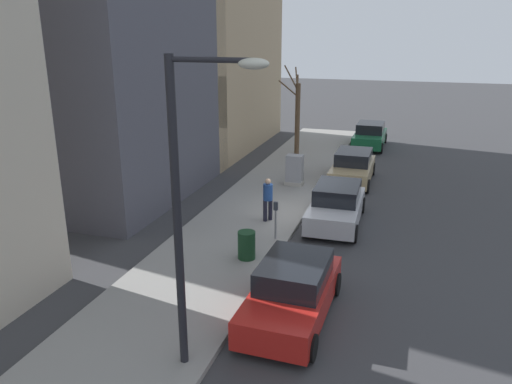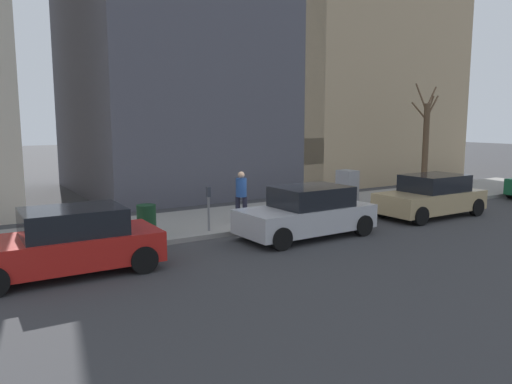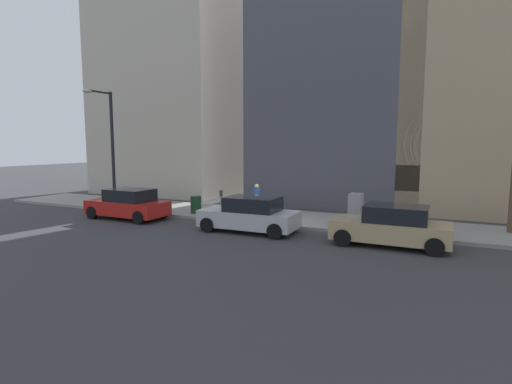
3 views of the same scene
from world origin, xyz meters
The scene contains 12 objects.
ground_plane centered at (0.00, 0.00, 0.00)m, with size 120.00×120.00×0.00m, color #38383A.
sidewalk centered at (2.00, 0.00, 0.07)m, with size 4.00×36.00×0.15m, color gray.
parked_car_green centered at (-1.23, -13.76, 0.74)m, with size 1.96×4.22×1.52m.
parked_car_tan centered at (-1.17, -5.64, 0.74)m, with size 1.94×4.21×1.52m.
parked_car_silver centered at (-1.27, 0.16, 0.74)m, with size 2.00×4.24×1.52m.
parked_car_red centered at (-1.23, 7.06, 0.74)m, with size 2.00×4.24×1.52m.
parking_meter centered at (0.45, 2.61, 0.98)m, with size 0.14×0.10×1.35m.
utility_box centered at (1.30, -3.81, 0.85)m, with size 0.83×0.61×1.43m.
streetlamp centered at (0.28, 9.73, 4.02)m, with size 1.97×0.32×6.50m.
bare_tree centered at (2.64, -9.91, 2.46)m, with size 1.41×1.24×5.06m.
trash_bin centered at (0.90, 4.41, 0.60)m, with size 0.56×0.56×0.90m, color #14381E.
pedestrian_near_meter centered at (1.19, 1.01, 1.09)m, with size 0.36×0.36×1.66m.
Camera 1 is at (-3.74, 18.09, 7.03)m, focal length 35.00 mm.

